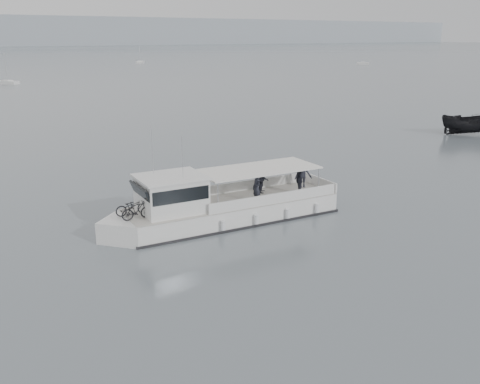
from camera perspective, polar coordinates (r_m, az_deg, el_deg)
ground at (r=30.83m, az=7.88°, el=-3.14°), size 1400.00×1400.00×0.00m
tour_boat at (r=29.96m, az=-2.87°, el=-1.62°), size 14.22×4.53×5.92m
dark_motorboat at (r=62.32m, az=23.27°, el=6.71°), size 6.28×5.22×2.33m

